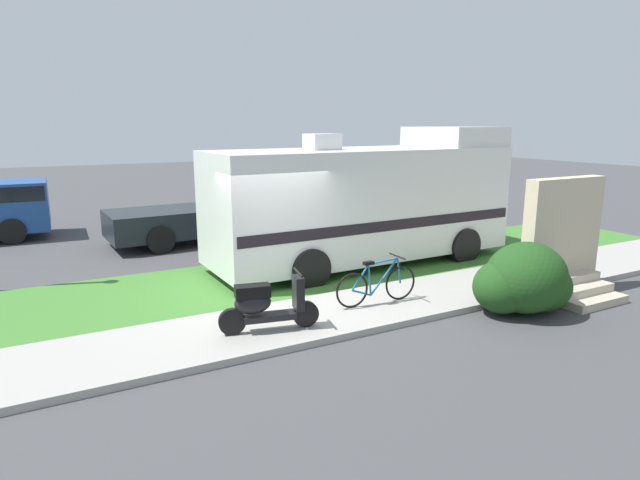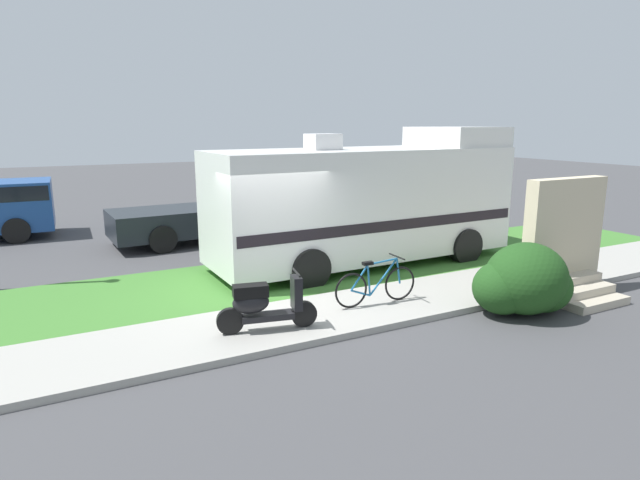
# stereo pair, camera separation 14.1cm
# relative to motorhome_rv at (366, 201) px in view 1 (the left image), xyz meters

# --- Properties ---
(ground_plane) EXTENTS (80.00, 80.00, 0.00)m
(ground_plane) POSITION_rel_motorhome_rv_xyz_m (-2.99, -1.66, -1.60)
(ground_plane) COLOR #424244
(sidewalk) EXTENTS (24.00, 2.00, 0.12)m
(sidewalk) POSITION_rel_motorhome_rv_xyz_m (-2.99, -2.86, -1.54)
(sidewalk) COLOR #9E9B93
(sidewalk) RESTS_ON ground
(grass_strip) EXTENTS (24.00, 3.40, 0.08)m
(grass_strip) POSITION_rel_motorhome_rv_xyz_m (-2.99, -0.16, -1.56)
(grass_strip) COLOR #3D752D
(grass_strip) RESTS_ON ground
(motorhome_rv) EXTENTS (7.60, 2.63, 3.37)m
(motorhome_rv) POSITION_rel_motorhome_rv_xyz_m (0.00, 0.00, 0.00)
(motorhome_rv) COLOR silver
(motorhome_rv) RESTS_ON ground
(scooter) EXTENTS (1.65, 0.61, 0.97)m
(scooter) POSITION_rel_motorhome_rv_xyz_m (-4.00, -3.13, -1.02)
(scooter) COLOR black
(scooter) RESTS_ON ground
(bicycle) EXTENTS (1.73, 0.52, 0.89)m
(bicycle) POSITION_rel_motorhome_rv_xyz_m (-1.64, -2.87, -1.10)
(bicycle) COLOR black
(bicycle) RESTS_ON ground
(pickup_truck_near) EXTENTS (5.67, 2.33, 1.87)m
(pickup_truck_near) POSITION_rel_motorhome_rv_xyz_m (-2.03, 4.67, -0.60)
(pickup_truck_near) COLOR #1E2328
(pickup_truck_near) RESTS_ON ground
(porch_steps) EXTENTS (2.00, 1.26, 2.40)m
(porch_steps) POSITION_rel_motorhome_rv_xyz_m (2.23, -3.95, -0.63)
(porch_steps) COLOR #B2A893
(porch_steps) RESTS_ON ground
(bush_by_porch) EXTENTS (1.86, 1.39, 1.32)m
(bush_by_porch) POSITION_rel_motorhome_rv_xyz_m (0.61, -4.34, -0.97)
(bush_by_porch) COLOR #1E4719
(bush_by_porch) RESTS_ON ground
(bottle_green) EXTENTS (0.06, 0.06, 0.27)m
(bottle_green) POSITION_rel_motorhome_rv_xyz_m (2.64, -2.48, -1.36)
(bottle_green) COLOR #19722D
(bottle_green) RESTS_ON ground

